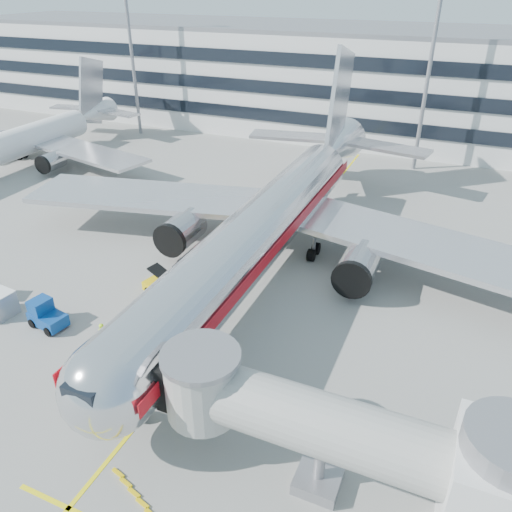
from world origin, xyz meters
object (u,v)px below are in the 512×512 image
at_px(belt_loader, 169,290).
at_px(baggage_tug, 46,315).
at_px(main_jet, 272,218).
at_px(cargo_container_front, 1,304).
at_px(ramp_worker, 103,336).

bearing_deg(belt_loader, baggage_tug, -132.40).
distance_m(main_jet, cargo_container_front, 22.01).
distance_m(belt_loader, cargo_container_front, 12.36).
height_order(main_jet, belt_loader, main_jet).
relative_size(belt_loader, baggage_tug, 1.64).
distance_m(baggage_tug, cargo_container_front, 4.05).
xyz_separation_m(baggage_tug, cargo_container_front, (-4.03, -0.32, 0.05)).
relative_size(belt_loader, cargo_container_front, 2.51).
relative_size(main_jet, cargo_container_front, 26.22).
bearing_deg(main_jet, cargo_container_front, -135.11).
xyz_separation_m(main_jet, ramp_worker, (-5.97, -15.42, -3.27)).
relative_size(main_jet, ramp_worker, 26.30).
bearing_deg(ramp_worker, baggage_tug, 136.55).
bearing_deg(main_jet, belt_loader, -122.26).
bearing_deg(main_jet, ramp_worker, -111.16).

